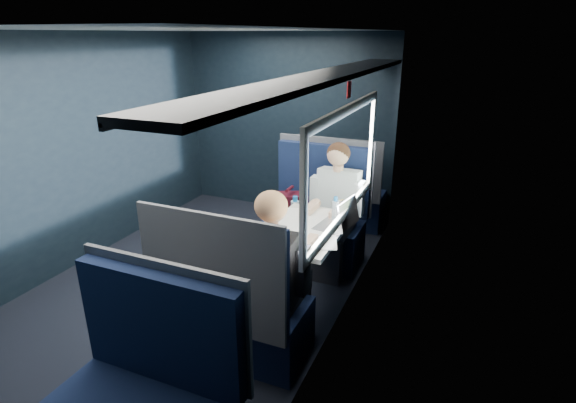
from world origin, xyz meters
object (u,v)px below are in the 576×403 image
at_px(seat_bay_near, 314,221).
at_px(laptop, 341,220).
at_px(cup, 350,211).
at_px(table, 302,235).
at_px(woman, 275,267).
at_px(seat_row_front, 341,195).
at_px(bottle_small, 335,210).
at_px(man, 335,203).
at_px(seat_row_back, 149,401).
at_px(seat_bay_far, 234,310).

bearing_deg(seat_bay_near, laptop, -56.54).
bearing_deg(cup, laptop, -89.65).
height_order(table, woman, woman).
relative_size(table, woman, 0.76).
relative_size(seat_row_front, bottle_small, 5.33).
xyz_separation_m(seat_row_front, woman, (0.25, -2.50, 0.32)).
relative_size(man, laptop, 3.55).
relative_size(table, cup, 11.45).
distance_m(table, bottle_small, 0.37).
bearing_deg(laptop, man, 111.64).
relative_size(seat_row_back, woman, 0.88).
distance_m(table, seat_row_front, 1.82).
bearing_deg(cup, woman, -101.78).
bearing_deg(laptop, woman, -105.75).
bearing_deg(seat_row_front, seat_bay_near, -91.01).
bearing_deg(seat_bay_near, seat_row_front, 88.99).
height_order(table, seat_row_front, seat_row_front).
bearing_deg(man, woman, -90.00).
relative_size(seat_row_back, laptop, 3.12).
distance_m(seat_bay_near, laptop, 0.98).
bearing_deg(woman, seat_row_front, 95.70).
bearing_deg(seat_bay_far, seat_row_back, -90.00).
height_order(laptop, bottle_small, laptop).
xyz_separation_m(table, seat_row_back, (-0.18, -1.80, -0.25)).
xyz_separation_m(table, laptop, (0.30, 0.11, 0.15)).
xyz_separation_m(table, seat_row_front, (-0.18, 1.80, -0.25)).
bearing_deg(bottle_small, table, -129.51).
bearing_deg(seat_row_back, table, 84.20).
relative_size(seat_row_front, laptop, 3.12).
distance_m(seat_row_front, bottle_small, 1.65).
relative_size(woman, cup, 15.14).
relative_size(woman, bottle_small, 6.07).
height_order(seat_bay_far, seat_row_front, seat_bay_far).
relative_size(man, woman, 1.00).
distance_m(woman, laptop, 0.86).
xyz_separation_m(seat_row_front, bottle_small, (0.39, -1.55, 0.43)).
bearing_deg(table, seat_row_back, -95.80).
distance_m(woman, cup, 1.13).
bearing_deg(seat_row_back, laptop, 75.85).
bearing_deg(table, man, 84.48).
distance_m(seat_bay_near, man, 0.43).
bearing_deg(man, seat_bay_far, -99.03).
relative_size(table, seat_bay_far, 0.79).
bearing_deg(seat_bay_far, bottle_small, 70.92).
height_order(seat_bay_far, bottle_small, seat_bay_far).
bearing_deg(seat_bay_far, cup, 69.30).
distance_m(seat_bay_far, woman, 0.43).
bearing_deg(cup, table, -126.96).
height_order(seat_row_front, seat_row_back, same).
distance_m(seat_bay_far, bottle_small, 1.26).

